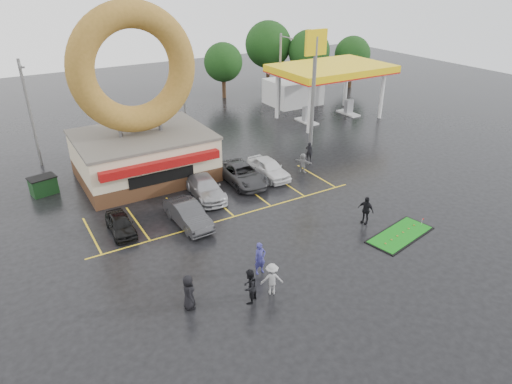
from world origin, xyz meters
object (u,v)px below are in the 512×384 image
car_grey (242,174)px  streetlight_mid (184,88)px  car_silver (205,188)px  streetlight_left (30,111)px  person_cameraman (366,210)px  streetlight_right (280,73)px  gas_station (314,80)px  car_black (121,224)px  putting_green (400,235)px  dumpster (43,186)px  car_dgrey (188,214)px  person_blue (260,258)px  donut_shop (140,124)px  shell_sign (315,67)px  car_white (268,168)px

car_grey → streetlight_mid: bearing=86.8°
car_silver → streetlight_left: bearing=133.4°
streetlight_left → person_cameraman: 27.92m
streetlight_left → streetlight_right: bearing=4.4°
gas_station → car_silver: (-20.37, -13.74, -2.97)m
streetlight_left → streetlight_right: size_ratio=1.00×
car_black → streetlight_mid: bearing=56.0°
putting_green → streetlight_right: bearing=72.9°
dumpster → putting_green: size_ratio=0.35×
car_dgrey → person_blue: bearing=-82.4°
streetlight_mid → car_grey: streetlight_mid is taller
streetlight_right → person_cameraman: streetlight_right is taller
donut_shop → streetlight_right: 21.00m
donut_shop → putting_green: bearing=-57.5°
car_dgrey → car_grey: bearing=28.7°
gas_station → putting_green: (-12.04, -25.14, -3.66)m
shell_sign → streetlight_right: 10.68m
donut_shop → car_grey: donut_shop is taller
streetlight_mid → car_silver: bearing=-107.7°
streetlight_mid → streetlight_right: same height
streetlight_mid → car_grey: 13.66m
streetlight_left → car_silver: size_ratio=1.78×
donut_shop → car_white: donut_shop is taller
streetlight_left → streetlight_mid: same height
shell_sign → streetlight_left: 24.46m
donut_shop → shell_sign: bearing=-3.5°
car_dgrey → car_grey: size_ratio=0.86×
streetlight_right → car_black: bearing=-144.5°
car_black → person_blue: 9.93m
streetlight_mid → dumpster: streetlight_mid is taller
person_blue → dumpster: 19.02m
car_white → gas_station: bearing=41.5°
person_cameraman → putting_green: bearing=2.4°
shell_sign → streetlight_left: bearing=161.0°
dumpster → car_dgrey: bearing=-64.3°
gas_station → shell_sign: shell_sign is taller
dumpster → car_grey: bearing=-35.0°
car_black → car_white: size_ratio=0.78×
car_silver → putting_green: 14.14m
gas_station → car_silver: size_ratio=2.70×
streetlight_mid → car_white: streetlight_mid is taller
shell_sign → car_dgrey: size_ratio=2.27×
person_cameraman → car_dgrey: bearing=-136.9°
putting_green → person_blue: bearing=172.8°
shell_sign → dumpster: shell_sign is taller
person_cameraman → putting_green: (0.85, -2.39, -0.93)m
car_dgrey → person_blue: size_ratio=2.42×
streetlight_right → streetlight_left: bearing=-175.6°
person_cameraman → donut_shop: bearing=-162.9°
car_dgrey → person_cameraman: bearing=-32.8°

